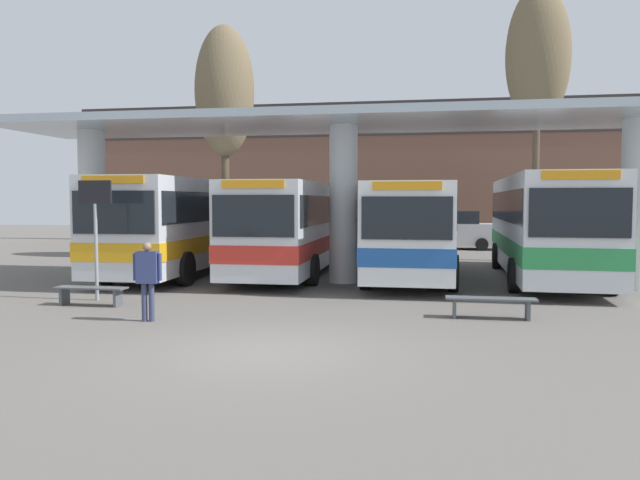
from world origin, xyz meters
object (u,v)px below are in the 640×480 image
at_px(info_sign_platform, 95,215).
at_px(transit_bus_right_bay, 412,226).
at_px(poplar_tree_behind_right, 538,57).
at_px(transit_bus_center_bay, 297,223).
at_px(waiting_bench_far_platform, 91,292).
at_px(pedestrian_waiting, 147,273).
at_px(transit_bus_far_right_bay, 545,223).
at_px(waiting_bench_near_pillar, 491,303).
at_px(poplar_tree_behind_left, 225,93).
at_px(transit_bus_left_bay, 183,222).
at_px(parked_car_street, 457,231).

bearing_deg(info_sign_platform, transit_bus_right_bay, 38.74).
bearing_deg(poplar_tree_behind_right, transit_bus_center_bay, -148.46).
relative_size(info_sign_platform, poplar_tree_behind_right, 0.27).
xyz_separation_m(waiting_bench_far_platform, info_sign_platform, (-0.30, 0.80, 1.86)).
bearing_deg(waiting_bench_far_platform, pedestrian_waiting, -35.35).
bearing_deg(transit_bus_far_right_bay, poplar_tree_behind_right, -94.57).
bearing_deg(waiting_bench_near_pillar, transit_bus_far_right_bay, 72.54).
bearing_deg(poplar_tree_behind_right, waiting_bench_far_platform, -132.27).
bearing_deg(transit_bus_far_right_bay, poplar_tree_behind_left, -21.70).
relative_size(transit_bus_far_right_bay, poplar_tree_behind_right, 0.95).
xyz_separation_m(transit_bus_center_bay, waiting_bench_far_platform, (-3.40, -8.19, -1.42)).
bearing_deg(transit_bus_left_bay, poplar_tree_behind_right, -153.91).
xyz_separation_m(transit_bus_left_bay, pedestrian_waiting, (2.76, -8.57, -0.81)).
height_order(waiting_bench_near_pillar, poplar_tree_behind_left, poplar_tree_behind_left).
xyz_separation_m(transit_bus_right_bay, transit_bus_far_right_bay, (4.30, 0.36, 0.11)).
bearing_deg(poplar_tree_behind_right, transit_bus_left_bay, -152.23).
relative_size(waiting_bench_near_pillar, waiting_bench_far_platform, 1.08).
relative_size(transit_bus_right_bay, poplar_tree_behind_right, 0.88).
bearing_deg(transit_bus_left_bay, pedestrian_waiting, 106.19).
distance_m(waiting_bench_near_pillar, waiting_bench_far_platform, 9.54).
xyz_separation_m(info_sign_platform, poplar_tree_behind_right, (12.84, 13.00, 6.38)).
relative_size(transit_bus_left_bay, poplar_tree_behind_right, 0.90).
relative_size(transit_bus_far_right_bay, poplar_tree_behind_left, 1.06).
xyz_separation_m(transit_bus_right_bay, poplar_tree_behind_right, (4.95, 6.67, 6.85)).
relative_size(transit_bus_left_bay, waiting_bench_far_platform, 5.83).
bearing_deg(waiting_bench_far_platform, poplar_tree_behind_right, 47.73).
relative_size(transit_bus_right_bay, info_sign_platform, 3.27).
bearing_deg(transit_bus_center_bay, poplar_tree_behind_left, -48.46).
bearing_deg(transit_bus_left_bay, waiting_bench_far_platform, 92.24).
relative_size(info_sign_platform, parked_car_street, 0.72).
height_order(waiting_bench_far_platform, poplar_tree_behind_left, poplar_tree_behind_left).
xyz_separation_m(waiting_bench_far_platform, pedestrian_waiting, (2.28, -1.62, 0.69)).
distance_m(transit_bus_far_right_bay, poplar_tree_behind_left, 15.00).
height_order(info_sign_platform, parked_car_street, info_sign_platform).
distance_m(poplar_tree_behind_right, parked_car_street, 10.34).
xyz_separation_m(transit_bus_far_right_bay, poplar_tree_behind_right, (0.65, 6.31, 6.73)).
distance_m(transit_bus_left_bay, pedestrian_waiting, 9.04).
xyz_separation_m(pedestrian_waiting, poplar_tree_behind_left, (-3.22, 14.56, 6.36)).
height_order(waiting_bench_near_pillar, parked_car_street, parked_car_street).
height_order(transit_bus_left_bay, parked_car_street, transit_bus_left_bay).
bearing_deg(transit_bus_center_bay, pedestrian_waiting, 82.75).
xyz_separation_m(transit_bus_center_bay, transit_bus_far_right_bay, (8.50, -0.69, 0.09)).
distance_m(transit_bus_left_bay, parked_car_street, 16.61).
height_order(transit_bus_left_bay, transit_bus_far_right_bay, transit_bus_far_right_bay).
relative_size(transit_bus_center_bay, waiting_bench_far_platform, 6.60).
bearing_deg(transit_bus_far_right_bay, waiting_bench_near_pillar, 73.82).
xyz_separation_m(waiting_bench_near_pillar, poplar_tree_behind_left, (-10.47, 12.94, 7.04)).
height_order(transit_bus_center_bay, transit_bus_far_right_bay, transit_bus_far_right_bay).
bearing_deg(info_sign_platform, transit_bus_left_bay, 91.67).
height_order(transit_bus_center_bay, waiting_bench_near_pillar, transit_bus_center_bay).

